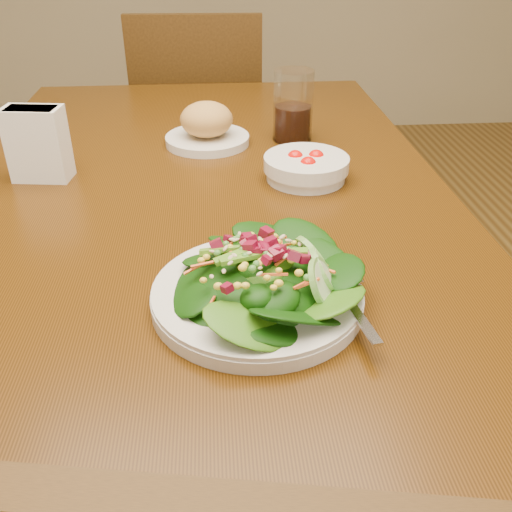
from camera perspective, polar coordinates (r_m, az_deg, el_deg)
name	(u,v)px	position (r m, az deg, el deg)	size (l,w,h in m)	color
ground_plane	(214,458)	(1.52, -4.17, -19.51)	(5.00, 5.00, 0.00)	olive
dining_table	(202,232)	(1.10, -5.45, 2.40)	(0.90, 1.40, 0.75)	#4C2A09
chair_far	(202,142)	(2.02, -5.46, 11.27)	(0.44, 0.45, 0.92)	#442A0D
salad_plate	(265,284)	(0.71, 0.88, -2.79)	(0.27, 0.27, 0.08)	silver
bread_plate	(207,127)	(1.23, -4.94, 12.72)	(0.18, 0.18, 0.09)	silver
tomato_bowl	(306,167)	(1.06, 5.03, 8.82)	(0.16, 0.16, 0.05)	silver
drinking_glass	(293,111)	(1.25, 3.71, 14.27)	(0.08, 0.08, 0.15)	silver
napkin_holder	(37,142)	(1.12, -21.03, 10.58)	(0.11, 0.07, 0.13)	white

